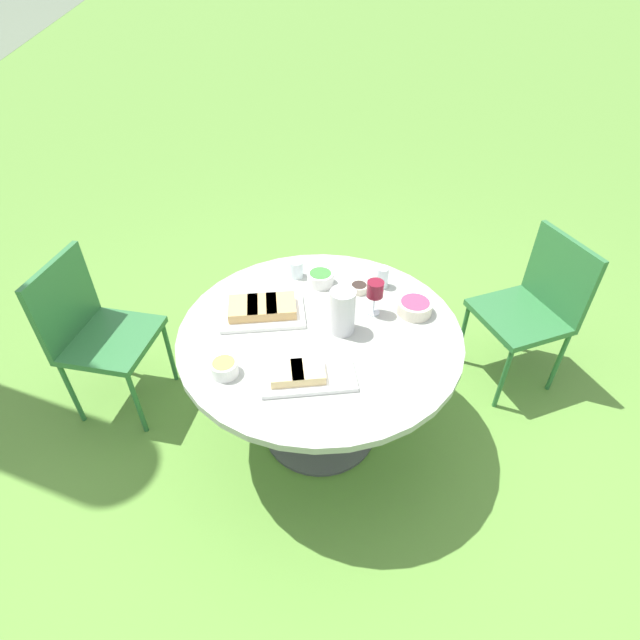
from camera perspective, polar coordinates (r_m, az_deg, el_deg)
name	(u,v)px	position (r m, az deg, el deg)	size (l,w,h in m)	color
ground_plane	(320,429)	(2.76, 0.00, -12.32)	(40.00, 40.00, 0.00)	#5B8C38
dining_table	(320,349)	(2.32, 0.00, -3.33)	(1.28, 1.28, 0.70)	#4C4C51
chair_near_left	(535,302)	(2.94, 23.34, 1.87)	(0.51, 0.50, 0.89)	#2D6B38
chair_near_right	(93,327)	(2.79, -24.50, -0.73)	(0.56, 0.55, 0.89)	#2D6B38
water_pitcher	(342,311)	(2.18, 2.57, 1.01)	(0.12, 0.11, 0.21)	silver
wine_glass	(375,290)	(2.28, 6.32, 3.39)	(0.08, 0.08, 0.17)	silver
platter_bread_main	(303,375)	(2.01, -1.95, -6.28)	(0.21, 0.39, 0.06)	white
platter_charcuterie	(262,309)	(2.33, -6.59, 1.22)	(0.27, 0.40, 0.07)	white
bowl_fries	(224,367)	(2.06, -10.89, -5.34)	(0.11, 0.11, 0.06)	white
bowl_salad	(320,278)	(2.51, 0.04, 4.86)	(0.13, 0.13, 0.06)	white
bowl_olives	(359,287)	(2.48, 4.48, 3.73)	(0.09, 0.09, 0.04)	beige
bowl_dip_red	(415,307)	(2.37, 10.77, 1.53)	(0.16, 0.16, 0.06)	beige
cup_water_near	(382,277)	(2.50, 7.12, 4.89)	(0.06, 0.06, 0.11)	silver
cup_water_far	(297,269)	(2.56, -2.70, 5.84)	(0.07, 0.07, 0.09)	silver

